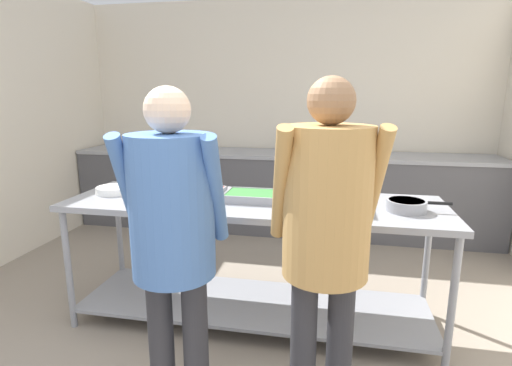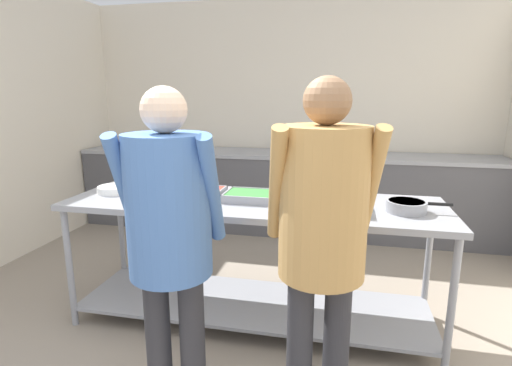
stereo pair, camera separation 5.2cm
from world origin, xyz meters
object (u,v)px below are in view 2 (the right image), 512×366
at_px(plate_stack, 115,189).
at_px(serving_tray_roast, 261,197).
at_px(sauce_pan, 407,206).
at_px(guest_serving_right, 323,221).
at_px(guest_serving_left, 169,223).
at_px(serving_tray_vegetables, 195,193).
at_px(water_bottle, 295,143).
at_px(serving_tray_greens, 334,207).
at_px(broccoli_bowl, 156,186).

height_order(plate_stack, serving_tray_roast, serving_tray_roast).
xyz_separation_m(sauce_pan, guest_serving_right, (-0.47, -0.70, 0.09)).
bearing_deg(plate_stack, guest_serving_left, -46.52).
relative_size(serving_tray_roast, sauce_pan, 1.28).
bearing_deg(serving_tray_vegetables, guest_serving_left, -76.54).
distance_m(guest_serving_right, water_bottle, 2.84).
height_order(serving_tray_vegetables, serving_tray_greens, same).
distance_m(serving_tray_vegetables, serving_tray_greens, 0.96).
distance_m(broccoli_bowl, guest_serving_right, 1.53).
relative_size(guest_serving_right, water_bottle, 7.31).
height_order(serving_tray_greens, guest_serving_left, guest_serving_left).
bearing_deg(serving_tray_greens, guest_serving_left, -135.79).
xyz_separation_m(broccoli_bowl, sauce_pan, (1.72, -0.17, -0.00)).
relative_size(serving_tray_greens, guest_serving_right, 0.25).
bearing_deg(sauce_pan, serving_tray_greens, -170.47).
bearing_deg(serving_tray_vegetables, sauce_pan, -2.62).
xyz_separation_m(broccoli_bowl, guest_serving_left, (0.54, -0.96, 0.07)).
xyz_separation_m(plate_stack, guest_serving_right, (1.52, -0.77, 0.11)).
distance_m(serving_tray_vegetables, sauce_pan, 1.38).
bearing_deg(plate_stack, guest_serving_right, -26.76).
bearing_deg(serving_tray_roast, guest_serving_left, -106.87).
relative_size(serving_tray_vegetables, sauce_pan, 1.01).
relative_size(broccoli_bowl, serving_tray_greens, 0.54).
height_order(broccoli_bowl, serving_tray_greens, broccoli_bowl).
bearing_deg(broccoli_bowl, serving_tray_roast, -6.92).
bearing_deg(broccoli_bowl, serving_tray_greens, -10.51).
height_order(broccoli_bowl, serving_tray_vegetables, broccoli_bowl).
distance_m(broccoli_bowl, serving_tray_greens, 1.31).
distance_m(serving_tray_vegetables, water_bottle, 2.09).
height_order(guest_serving_right, water_bottle, guest_serving_right).
xyz_separation_m(serving_tray_roast, serving_tray_greens, (0.48, -0.14, -0.00)).
distance_m(guest_serving_left, water_bottle, 2.91).
distance_m(serving_tray_vegetables, serving_tray_roast, 0.47).
distance_m(plate_stack, serving_tray_greens, 1.56).
xyz_separation_m(serving_tray_roast, guest_serving_right, (0.45, -0.77, 0.11)).
relative_size(broccoli_bowl, sauce_pan, 0.59).
xyz_separation_m(broccoli_bowl, water_bottle, (0.79, 1.93, 0.10)).
bearing_deg(serving_tray_greens, guest_serving_right, -93.22).
bearing_deg(serving_tray_vegetables, plate_stack, 179.98).
bearing_deg(serving_tray_roast, serving_tray_vegetables, -179.36).
xyz_separation_m(plate_stack, serving_tray_roast, (1.08, 0.01, 0.00)).
height_order(guest_serving_left, water_bottle, guest_serving_left).
bearing_deg(serving_tray_roast, broccoli_bowl, 173.08).
relative_size(serving_tray_greens, guest_serving_left, 0.25).
xyz_separation_m(broccoli_bowl, guest_serving_right, (1.25, -0.87, 0.09)).
height_order(sauce_pan, guest_serving_right, guest_serving_right).
relative_size(serving_tray_vegetables, guest_serving_right, 0.23).
relative_size(plate_stack, serving_tray_vegetables, 0.66).
bearing_deg(guest_serving_left, sauce_pan, 34.11).
bearing_deg(guest_serving_left, serving_tray_roast, 73.13).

